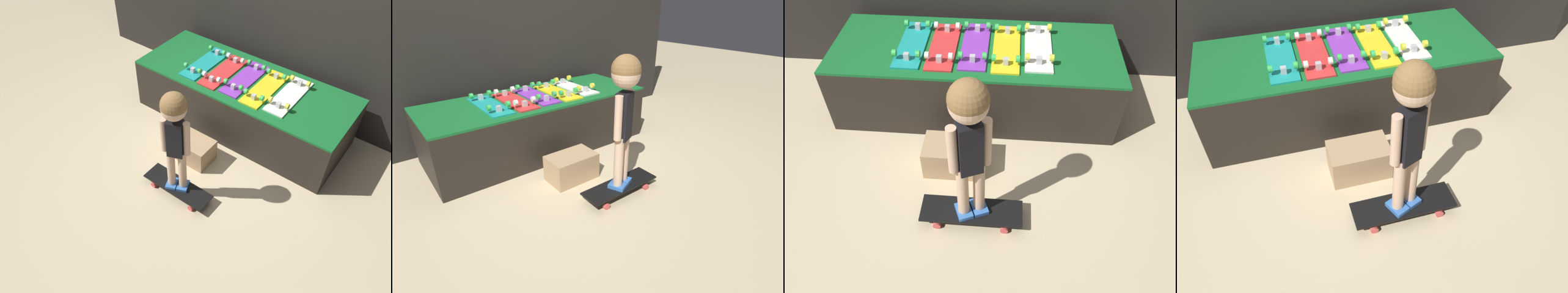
% 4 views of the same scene
% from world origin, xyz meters
% --- Properties ---
extents(ground_plane, '(16.00, 16.00, 0.00)m').
position_xyz_m(ground_plane, '(0.00, 0.00, 0.00)').
color(ground_plane, beige).
extents(display_rack, '(2.27, 0.88, 0.57)m').
position_xyz_m(display_rack, '(0.00, 0.51, 0.29)').
color(display_rack, black).
rests_on(display_rack, ground_plane).
extents(skateboard_teal_on_rack, '(0.21, 0.67, 0.09)m').
position_xyz_m(skateboard_teal_on_rack, '(-0.49, 0.49, 0.59)').
color(skateboard_teal_on_rack, teal).
rests_on(skateboard_teal_on_rack, display_rack).
extents(skateboard_red_on_rack, '(0.21, 0.67, 0.09)m').
position_xyz_m(skateboard_red_on_rack, '(-0.25, 0.48, 0.59)').
color(skateboard_red_on_rack, red).
rests_on(skateboard_red_on_rack, display_rack).
extents(skateboard_purple_on_rack, '(0.21, 0.67, 0.09)m').
position_xyz_m(skateboard_purple_on_rack, '(-0.00, 0.51, 0.59)').
color(skateboard_purple_on_rack, purple).
rests_on(skateboard_purple_on_rack, display_rack).
extents(skateboard_yellow_on_rack, '(0.21, 0.67, 0.09)m').
position_xyz_m(skateboard_yellow_on_rack, '(0.25, 0.49, 0.59)').
color(skateboard_yellow_on_rack, yellow).
rests_on(skateboard_yellow_on_rack, display_rack).
extents(skateboard_white_on_rack, '(0.21, 0.67, 0.09)m').
position_xyz_m(skateboard_white_on_rack, '(0.49, 0.52, 0.59)').
color(skateboard_white_on_rack, white).
rests_on(skateboard_white_on_rack, display_rack).
extents(skateboard_on_floor, '(0.67, 0.21, 0.09)m').
position_xyz_m(skateboard_on_floor, '(0.08, -0.70, 0.07)').
color(skateboard_on_floor, black).
rests_on(skateboard_on_floor, ground_plane).
extents(child, '(0.24, 0.21, 1.06)m').
position_xyz_m(child, '(0.08, -0.70, 0.83)').
color(child, '#3870C6').
rests_on(child, skateboard_on_floor).
extents(storage_box, '(0.43, 0.27, 0.24)m').
position_xyz_m(storage_box, '(-0.10, -0.25, 0.12)').
color(storage_box, tan).
rests_on(storage_box, ground_plane).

